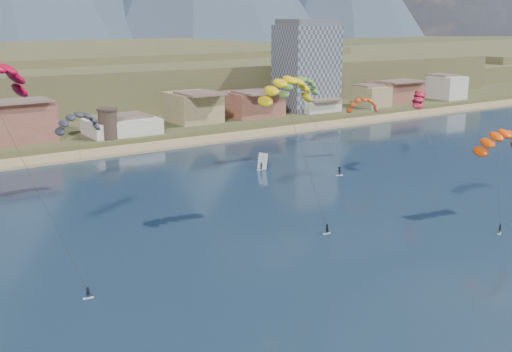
% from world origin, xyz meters
% --- Properties ---
extents(ground, '(2400.00, 2400.00, 0.00)m').
position_xyz_m(ground, '(0.00, 0.00, 0.00)').
color(ground, black).
rests_on(ground, ground).
extents(beach, '(2200.00, 12.00, 0.90)m').
position_xyz_m(beach, '(0.00, 106.00, 0.25)').
color(beach, tan).
rests_on(beach, ground).
extents(foothills, '(940.00, 210.00, 18.00)m').
position_xyz_m(foothills, '(22.39, 232.47, 9.08)').
color(foothills, brown).
rests_on(foothills, ground).
extents(apartment_tower, '(20.00, 16.00, 32.00)m').
position_xyz_m(apartment_tower, '(85.00, 128.00, 17.82)').
color(apartment_tower, gray).
rests_on(apartment_tower, ground).
extents(watchtower, '(5.82, 5.82, 8.60)m').
position_xyz_m(watchtower, '(5.00, 114.00, 6.37)').
color(watchtower, '#47382D').
rests_on(watchtower, ground).
extents(kitesurfer_yellow, '(11.06, 11.85, 26.54)m').
position_xyz_m(kitesurfer_yellow, '(7.95, 34.75, 23.78)').
color(kitesurfer_yellow, silver).
rests_on(kitesurfer_yellow, ground).
extents(kitesurfer_orange, '(13.33, 10.22, 17.95)m').
position_xyz_m(kitesurfer_orange, '(41.28, 16.64, 14.39)').
color(kitesurfer_orange, silver).
rests_on(kitesurfer_orange, ground).
extents(kitesurfer_green, '(11.23, 19.09, 24.34)m').
position_xyz_m(kitesurfer_green, '(37.71, 70.02, 19.18)').
color(kitesurfer_green, silver).
rests_on(kitesurfer_green, ground).
extents(distant_kite_dark, '(10.27, 6.68, 18.50)m').
position_xyz_m(distant_kite_dark, '(-16.05, 72.34, 15.29)').
color(distant_kite_dark, '#262626').
rests_on(distant_kite_dark, ground).
extents(distant_kite_orange, '(9.47, 7.09, 17.06)m').
position_xyz_m(distant_kite_orange, '(54.83, 66.08, 13.98)').
color(distant_kite_orange, '#262626').
rests_on(distant_kite_orange, ground).
extents(distant_kite_red, '(8.52, 8.34, 19.75)m').
position_xyz_m(distant_kite_red, '(57.56, 50.59, 16.95)').
color(distant_kite_red, '#262626').
rests_on(distant_kite_red, ground).
extents(windsurfer, '(2.28, 2.49, 3.95)m').
position_xyz_m(windsurfer, '(25.36, 68.02, 1.25)').
color(windsurfer, silver).
rests_on(windsurfer, ground).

